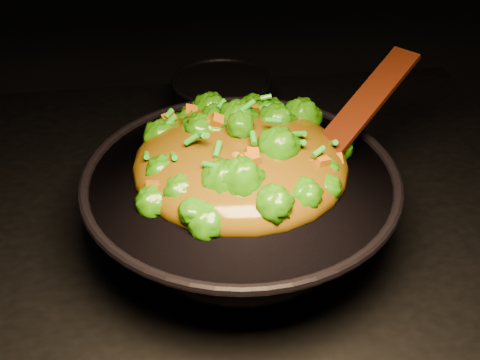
{
  "coord_description": "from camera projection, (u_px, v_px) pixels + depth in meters",
  "views": [
    {
      "loc": [
        -0.07,
        -0.82,
        1.55
      ],
      "look_at": [
        0.03,
        -0.1,
        1.01
      ],
      "focal_mm": 45.0,
      "sensor_mm": 36.0,
      "label": 1
    }
  ],
  "objects": [
    {
      "name": "wok",
      "position": [
        241.0,
        209.0,
        0.93
      ],
      "size": [
        0.59,
        0.59,
        0.13
      ],
      "primitive_type": null,
      "rotation": [
        0.0,
        0.0,
        -0.37
      ],
      "color": "black",
      "rests_on": "stovetop"
    },
    {
      "name": "back_pot",
      "position": [
        222.0,
        103.0,
        1.22
      ],
      "size": [
        0.23,
        0.23,
        0.11
      ],
      "primitive_type": "cylinder",
      "rotation": [
        0.0,
        0.0,
        -0.23
      ],
      "color": "black",
      "rests_on": "stovetop"
    },
    {
      "name": "stir_fry",
      "position": [
        241.0,
        135.0,
        0.87
      ],
      "size": [
        0.41,
        0.41,
        0.11
      ],
      "primitive_type": null,
      "rotation": [
        0.0,
        0.0,
        0.34
      ],
      "color": "#2A7E09",
      "rests_on": "wok"
    },
    {
      "name": "spatula",
      "position": [
        354.0,
        117.0,
        0.92
      ],
      "size": [
        0.25,
        0.23,
        0.12
      ],
      "primitive_type": "cube",
      "rotation": [
        0.0,
        -0.38,
        0.71
      ],
      "color": "#371906",
      "rests_on": "wok"
    }
  ]
}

